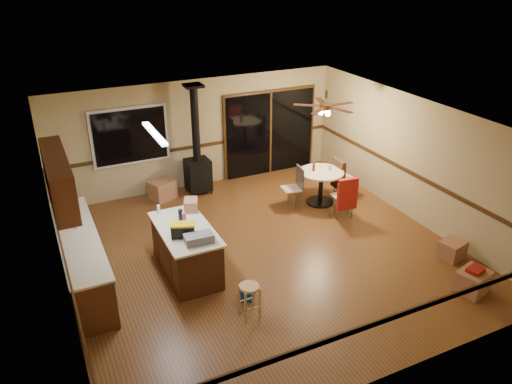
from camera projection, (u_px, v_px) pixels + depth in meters
floor at (263, 252)px, 9.54m from camera, size 7.00×7.00×0.00m
ceiling at (264, 122)px, 8.41m from camera, size 7.00×7.00×0.00m
wall_back at (198, 134)px, 11.82m from camera, size 7.00×0.00×7.00m
wall_front at (389, 301)px, 6.13m from camera, size 7.00×0.00×7.00m
wall_left at (58, 233)px, 7.61m from camera, size 0.00×7.00×7.00m
wall_right at (414, 160)px, 10.34m from camera, size 0.00×7.00×7.00m
chair_rail at (263, 206)px, 9.10m from camera, size 7.00×7.00×0.08m
window at (130, 136)px, 11.07m from camera, size 1.72×0.10×1.32m
sliding_door at (270, 133)px, 12.63m from camera, size 2.52×0.10×2.10m
lower_cabinets at (82, 260)px, 8.51m from camera, size 0.60×3.00×0.86m
countertop at (78, 238)px, 8.32m from camera, size 0.64×3.04×0.04m
upper_cabinets at (58, 179)px, 7.99m from camera, size 0.35×2.00×0.80m
kitchen_island at (186, 250)px, 8.76m from camera, size 0.88×1.68×0.90m
wood_stove at (197, 164)px, 11.63m from camera, size 0.55×0.50×2.52m
ceiling_fan at (326, 109)px, 10.49m from camera, size 0.24×0.24×0.55m
fluorescent_strip at (155, 134)px, 7.97m from camera, size 0.10×1.20×0.04m
toolbox_grey at (199, 238)px, 8.11m from camera, size 0.48×0.29×0.15m
toolbox_black at (183, 231)px, 8.27m from camera, size 0.43×0.32×0.21m
toolbox_yellow_lid at (182, 224)px, 8.22m from camera, size 0.45×0.35×0.03m
box_on_island at (191, 205)px, 9.13m from camera, size 0.34×0.38×0.21m
bottle_dark at (181, 217)px, 8.64m from camera, size 0.10×0.10×0.28m
bottle_pink at (184, 219)px, 8.61m from camera, size 0.10×0.10×0.24m
bottle_white at (159, 209)px, 9.01m from camera, size 0.07×0.07×0.17m
bar_stool at (249, 301)px, 7.75m from camera, size 0.34×0.34×0.57m
blue_bucket at (247, 293)px, 8.21m from camera, size 0.29×0.29×0.23m
dining_table at (321, 181)px, 11.21m from camera, size 0.99×0.99×0.78m
glass_red at (314, 167)px, 11.09m from camera, size 0.08×0.08×0.17m
glass_cream at (330, 168)px, 11.10m from camera, size 0.09×0.09×0.15m
chair_left at (296, 183)px, 11.02m from camera, size 0.46×0.45×0.51m
chair_near at (347, 194)px, 10.49m from camera, size 0.48×0.51×0.70m
chair_right at (339, 174)px, 11.43m from camera, size 0.47×0.44×0.70m
box_under_window at (162, 190)px, 11.55m from camera, size 0.68×0.62×0.44m
box_corner_a at (473, 281)px, 8.36m from camera, size 0.60×0.54×0.39m
box_corner_b at (452, 250)px, 9.29m from camera, size 0.51×0.46×0.35m
box_small_red at (476, 270)px, 8.26m from camera, size 0.31×0.28×0.07m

